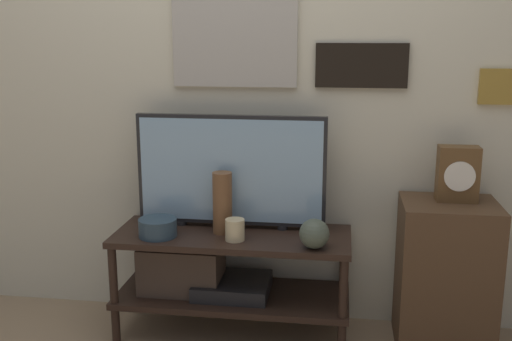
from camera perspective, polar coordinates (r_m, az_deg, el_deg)
name	(u,v)px	position (r m, az deg, el deg)	size (l,w,h in m)	color
wall_back	(241,54)	(2.99, -1.40, 11.04)	(6.40, 0.08, 2.70)	beige
media_console	(215,270)	(2.97, -3.97, -9.45)	(1.13, 0.43, 0.52)	black
television	(231,170)	(2.90, -2.42, 0.00)	(0.92, 0.05, 0.56)	black
vase_tall_ceramic	(222,203)	(2.86, -3.22, -3.09)	(0.09, 0.09, 0.30)	brown
vase_round_glass	(314,234)	(2.68, 5.57, -6.01)	(0.13, 0.13, 0.13)	#4C5647
vase_wide_bowl	(158,228)	(2.87, -9.34, -5.38)	(0.18, 0.18, 0.09)	#2D4251
candle_jar	(235,230)	(2.78, -2.02, -5.66)	(0.09, 0.09, 0.10)	beige
side_table	(445,275)	(2.97, 17.59, -9.46)	(0.43, 0.37, 0.70)	#513823
mantel_clock	(458,174)	(2.87, 18.65, -0.31)	(0.18, 0.11, 0.25)	brown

